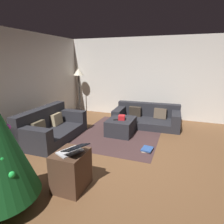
{
  "coord_description": "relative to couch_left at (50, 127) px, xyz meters",
  "views": [
    {
      "loc": [
        -3.3,
        -0.73,
        1.9
      ],
      "look_at": [
        0.65,
        0.72,
        0.75
      ],
      "focal_mm": 30.9,
      "sensor_mm": 36.0,
      "label": 1
    }
  ],
  "objects": [
    {
      "name": "side_table",
      "position": [
        -1.49,
        -1.52,
        0.01
      ],
      "size": [
        0.52,
        0.44,
        0.59
      ],
      "primitive_type": "cube",
      "color": "#4C3323",
      "rests_on": "ground_plane"
    },
    {
      "name": "rear_partition",
      "position": [
        -0.38,
        0.89,
        1.02
      ],
      "size": [
        6.4,
        0.12,
        2.6
      ],
      "primitive_type": "cube",
      "color": "silver",
      "rests_on": "ground_plane"
    },
    {
      "name": "corner_lamp",
      "position": [
        2.34,
        0.48,
        1.08
      ],
      "size": [
        0.36,
        0.36,
        1.61
      ],
      "color": "black",
      "rests_on": "ground_plane"
    },
    {
      "name": "ottoman",
      "position": [
        0.92,
        -1.54,
        -0.08
      ],
      "size": [
        0.84,
        0.65,
        0.4
      ],
      "primitive_type": "cube",
      "color": "#26262B",
      "rests_on": "ground_plane"
    },
    {
      "name": "book_stack",
      "position": [
        0.13,
        -2.38,
        -0.25
      ],
      "size": [
        0.29,
        0.25,
        0.06
      ],
      "color": "beige",
      "rests_on": "ground_plane"
    },
    {
      "name": "couch_right",
      "position": [
        1.87,
        -2.06,
        -0.05
      ],
      "size": [
        1.07,
        1.92,
        0.61
      ],
      "rotation": [
        0.0,
        0.0,
        1.62
      ],
      "color": "#26262B",
      "rests_on": "ground_plane"
    },
    {
      "name": "ground_plane",
      "position": [
        -0.38,
        -2.25,
        -0.28
      ],
      "size": [
        6.4,
        6.4,
        0.0
      ],
      "primitive_type": "plane",
      "color": "brown"
    },
    {
      "name": "couch_left",
      "position": [
        0.0,
        0.0,
        0.0
      ],
      "size": [
        1.79,
        0.97,
        0.75
      ],
      "rotation": [
        0.0,
        0.0,
        3.16
      ],
      "color": "#26262B",
      "rests_on": "ground_plane"
    },
    {
      "name": "area_rug",
      "position": [
        0.92,
        -1.54,
        -0.28
      ],
      "size": [
        2.6,
        2.0,
        0.01
      ],
      "primitive_type": "cube",
      "color": "#422C2C",
      "rests_on": "ground_plane"
    },
    {
      "name": "laptop",
      "position": [
        -1.51,
        -1.57,
        0.36
      ],
      "size": [
        0.48,
        0.48,
        0.17
      ],
      "color": "silver",
      "rests_on": "side_table"
    },
    {
      "name": "corner_partition",
      "position": [
        2.76,
        -2.25,
        1.02
      ],
      "size": [
        0.12,
        6.4,
        2.6
      ],
      "primitive_type": "cube",
      "color": "silver",
      "rests_on": "ground_plane"
    },
    {
      "name": "tv_remote",
      "position": [
        0.78,
        -1.46,
        0.13
      ],
      "size": [
        0.13,
        0.16,
        0.02
      ],
      "primitive_type": "cube",
      "rotation": [
        0.0,
        0.0,
        0.56
      ],
      "color": "black",
      "rests_on": "ottoman"
    },
    {
      "name": "gift_box",
      "position": [
        0.87,
        -1.57,
        0.17
      ],
      "size": [
        0.22,
        0.2,
        0.11
      ],
      "primitive_type": "cube",
      "rotation": [
        0.0,
        0.0,
        0.21
      ],
      "color": "red",
      "rests_on": "ottoman"
    }
  ]
}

